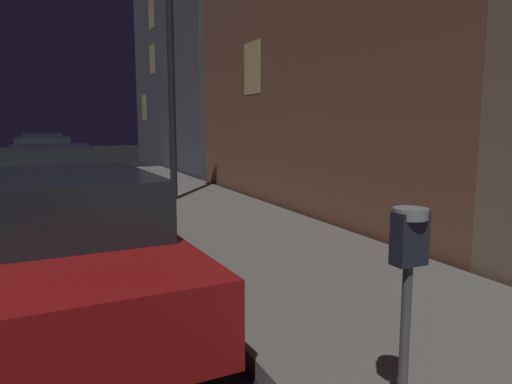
{
  "coord_description": "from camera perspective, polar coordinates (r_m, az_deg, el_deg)",
  "views": [
    {
      "loc": [
        2.6,
        -1.42,
        1.92
      ],
      "look_at": [
        4.15,
        1.94,
        1.38
      ],
      "focal_mm": 33.49,
      "sensor_mm": 36.0,
      "label": 1
    }
  ],
  "objects": [
    {
      "name": "car_red",
      "position": [
        5.12,
        -21.29,
        -5.94
      ],
      "size": [
        2.09,
        4.53,
        1.43
      ],
      "color": "maroon",
      "rests_on": "ground"
    },
    {
      "name": "parking_meter",
      "position": [
        2.82,
        17.72,
        -8.16
      ],
      "size": [
        0.19,
        0.19,
        1.3
      ],
      "color": "#59595B",
      "rests_on": "sidewalk"
    },
    {
      "name": "car_white",
      "position": [
        17.88,
        -23.87,
        3.74
      ],
      "size": [
        2.26,
        4.65,
        1.43
      ],
      "color": "silver",
      "rests_on": "ground"
    },
    {
      "name": "building_far",
      "position": [
        21.38,
        -2.09,
        17.49
      ],
      "size": [
        6.87,
        10.1,
        10.67
      ],
      "color": "#4C4C56",
      "rests_on": "ground"
    },
    {
      "name": "car_silver",
      "position": [
        10.99,
        -23.23,
        1.37
      ],
      "size": [
        2.19,
        4.32,
        1.43
      ],
      "color": "#B7B7BF",
      "rests_on": "ground"
    },
    {
      "name": "street_lamp",
      "position": [
        11.28,
        -10.18,
        16.94
      ],
      "size": [
        0.44,
        0.44,
        5.24
      ],
      "color": "black",
      "rests_on": "sidewalk"
    },
    {
      "name": "car_blue",
      "position": [
        24.16,
        -24.13,
        4.72
      ],
      "size": [
        2.11,
        4.13,
        1.43
      ],
      "color": "navy",
      "rests_on": "ground"
    }
  ]
}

